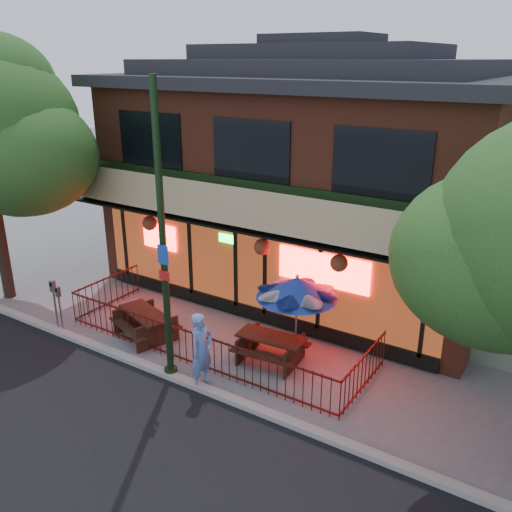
{
  "coord_description": "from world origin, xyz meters",
  "views": [
    {
      "loc": [
        7.93,
        -8.88,
        7.31
      ],
      "look_at": [
        0.93,
        2.0,
        2.55
      ],
      "focal_mm": 38.0,
      "sensor_mm": 36.0,
      "label": 1
    }
  ],
  "objects_px": {
    "picnic_table_right": "(271,345)",
    "street_light": "(164,254)",
    "patio_umbrella": "(297,287)",
    "pedestrian": "(202,351)",
    "parking_meter_near": "(59,302)",
    "picnic_table_left": "(145,321)",
    "parking_meter_far": "(54,297)"
  },
  "relations": [
    {
      "from": "patio_umbrella",
      "to": "picnic_table_left",
      "type": "bearing_deg",
      "value": -162.88
    },
    {
      "from": "parking_meter_near",
      "to": "patio_umbrella",
      "type": "bearing_deg",
      "value": 20.81
    },
    {
      "from": "patio_umbrella",
      "to": "parking_meter_near",
      "type": "xyz_separation_m",
      "value": [
        -6.17,
        -2.34,
        -1.03
      ]
    },
    {
      "from": "patio_umbrella",
      "to": "parking_meter_near",
      "type": "height_order",
      "value": "patio_umbrella"
    },
    {
      "from": "street_light",
      "to": "parking_meter_near",
      "type": "xyz_separation_m",
      "value": [
        -4.0,
        0.0,
        -2.2
      ]
    },
    {
      "from": "street_light",
      "to": "parking_meter_far",
      "type": "distance_m",
      "value": 4.7
    },
    {
      "from": "pedestrian",
      "to": "parking_meter_near",
      "type": "height_order",
      "value": "pedestrian"
    },
    {
      "from": "picnic_table_left",
      "to": "patio_umbrella",
      "type": "relative_size",
      "value": 0.9
    },
    {
      "from": "picnic_table_left",
      "to": "patio_umbrella",
      "type": "bearing_deg",
      "value": 17.12
    },
    {
      "from": "picnic_table_left",
      "to": "pedestrian",
      "type": "height_order",
      "value": "pedestrian"
    },
    {
      "from": "patio_umbrella",
      "to": "parking_meter_far",
      "type": "relative_size",
      "value": 1.51
    },
    {
      "from": "street_light",
      "to": "patio_umbrella",
      "type": "bearing_deg",
      "value": 47.3
    },
    {
      "from": "street_light",
      "to": "picnic_table_left",
      "type": "relative_size",
      "value": 3.35
    },
    {
      "from": "patio_umbrella",
      "to": "parking_meter_far",
      "type": "distance_m",
      "value": 6.85
    },
    {
      "from": "picnic_table_left",
      "to": "street_light",
      "type": "bearing_deg",
      "value": -30.53
    },
    {
      "from": "parking_meter_far",
      "to": "picnic_table_right",
      "type": "bearing_deg",
      "value": 17.4
    },
    {
      "from": "street_light",
      "to": "parking_meter_near",
      "type": "height_order",
      "value": "street_light"
    },
    {
      "from": "parking_meter_near",
      "to": "parking_meter_far",
      "type": "bearing_deg",
      "value": -179.99
    },
    {
      "from": "picnic_table_right",
      "to": "parking_meter_near",
      "type": "distance_m",
      "value": 6.03
    },
    {
      "from": "patio_umbrella",
      "to": "pedestrian",
      "type": "relative_size",
      "value": 1.24
    },
    {
      "from": "parking_meter_far",
      "to": "patio_umbrella",
      "type": "bearing_deg",
      "value": 20.21
    },
    {
      "from": "picnic_table_right",
      "to": "patio_umbrella",
      "type": "bearing_deg",
      "value": 47.55
    },
    {
      "from": "parking_meter_near",
      "to": "parking_meter_far",
      "type": "height_order",
      "value": "parking_meter_far"
    },
    {
      "from": "picnic_table_left",
      "to": "parking_meter_far",
      "type": "bearing_deg",
      "value": -154.74
    },
    {
      "from": "pedestrian",
      "to": "parking_meter_far",
      "type": "distance_m",
      "value": 5.15
    },
    {
      "from": "pedestrian",
      "to": "picnic_table_left",
      "type": "bearing_deg",
      "value": 69.8
    },
    {
      "from": "picnic_table_left",
      "to": "parking_meter_far",
      "type": "height_order",
      "value": "parking_meter_far"
    },
    {
      "from": "picnic_table_right",
      "to": "patio_umbrella",
      "type": "relative_size",
      "value": 0.78
    },
    {
      "from": "street_light",
      "to": "parking_meter_near",
      "type": "bearing_deg",
      "value": 179.96
    },
    {
      "from": "picnic_table_left",
      "to": "patio_umbrella",
      "type": "xyz_separation_m",
      "value": [
        4.04,
        1.24,
        1.49
      ]
    },
    {
      "from": "picnic_table_right",
      "to": "street_light",
      "type": "bearing_deg",
      "value": -132.77
    },
    {
      "from": "street_light",
      "to": "patio_umbrella",
      "type": "height_order",
      "value": "street_light"
    }
  ]
}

